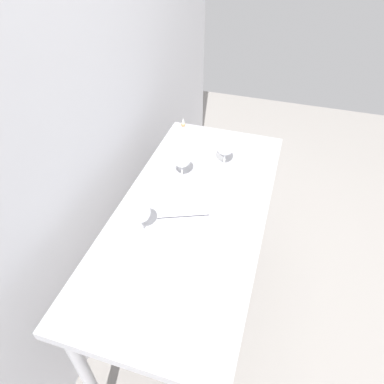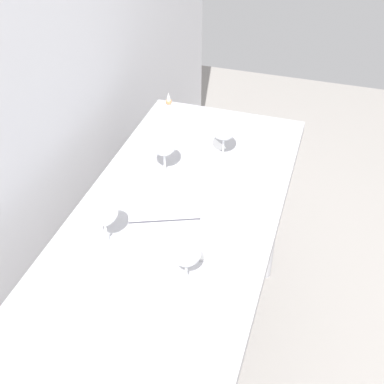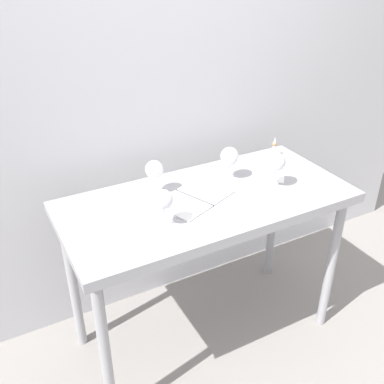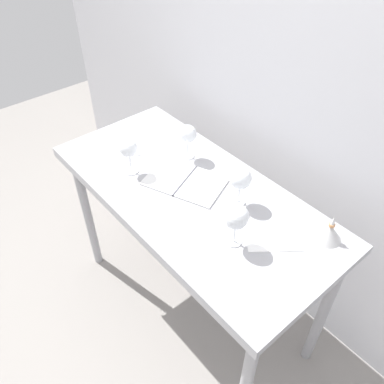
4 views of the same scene
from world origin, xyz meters
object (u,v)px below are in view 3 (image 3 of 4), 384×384
Objects in this scene: wine_glass_far_left at (154,170)px; open_notebook at (194,198)px; wine_glass_far_right at (230,157)px; tasting_sheet_lower at (269,172)px; wine_glass_near_right at (275,163)px; tasting_sheet_upper at (126,206)px; decanter_funnel at (274,150)px; wine_glass_near_left at (164,201)px.

open_notebook is at bearing -43.30° from wine_glass_far_left.
tasting_sheet_lower is (0.23, -0.03, -0.12)m from wine_glass_far_right.
wine_glass_near_right is 0.74m from tasting_sheet_upper.
wine_glass_near_right is 0.84× the size of tasting_sheet_lower.
tasting_sheet_upper is at bearing 179.82° from wine_glass_far_right.
decanter_funnel reaches higher than open_notebook.
wine_glass_near_left is 0.74m from tasting_sheet_lower.
wine_glass_far_left is 0.39m from wine_glass_far_right.
wine_glass_far_right is at bearing 33.46° from tasting_sheet_upper.
tasting_sheet_upper is at bearing -165.79° from wine_glass_far_left.
tasting_sheet_lower is 0.21m from decanter_funnel.
wine_glass_near_left is at bearing -169.39° from open_notebook.
decanter_funnel is (0.37, 0.12, -0.09)m from wine_glass_far_right.
wine_glass_near_right is at bearing -81.36° from tasting_sheet_lower.
wine_glass_far_left is at bearing 173.62° from wine_glass_far_right.
open_notebook is 0.48m from tasting_sheet_lower.
wine_glass_near_right is 0.38m from decanter_funnel.
wine_glass_near_right reaches higher than open_notebook.
open_notebook reaches higher than tasting_sheet_lower.
decanter_funnel reaches higher than tasting_sheet_lower.
tasting_sheet_lower is at bearing 15.78° from wine_glass_near_left.
wine_glass_near_left is at bearing -106.41° from wine_glass_far_left.
decanter_funnel is (0.85, 0.35, -0.09)m from wine_glass_near_left.
wine_glass_near_left is at bearing -153.69° from wine_glass_far_right.
wine_glass_near_right is at bearing -22.02° from wine_glass_far_left.
wine_glass_far_left and wine_glass_near_left have the same top height.
wine_glass_near_right is 0.23m from wine_glass_far_right.
wine_glass_far_right reaches higher than wine_glass_far_left.
wine_glass_near_right reaches higher than wine_glass_near_left.
wine_glass_far_right is 0.29m from open_notebook.
decanter_funnel is (0.22, 0.29, -0.10)m from wine_glass_near_right.
wine_glass_near_left is 0.99× the size of wine_glass_far_right.
decanter_funnel is at bearing 17.30° from wine_glass_far_right.
wine_glass_far_right is 0.26m from tasting_sheet_lower.
tasting_sheet_lower is at bearing -133.44° from decanter_funnel.
wine_glass_far_left reaches higher than tasting_sheet_lower.
wine_glass_near_left is 0.92m from decanter_funnel.
wine_glass_near_right is at bearing -49.41° from wine_glass_far_right.
wine_glass_near_left is 0.43× the size of open_notebook.
wine_glass_far_left is 0.42× the size of open_notebook.
wine_glass_far_right is at bearing -162.70° from decanter_funnel.
tasting_sheet_upper is (-0.08, 0.24, -0.13)m from wine_glass_near_left.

